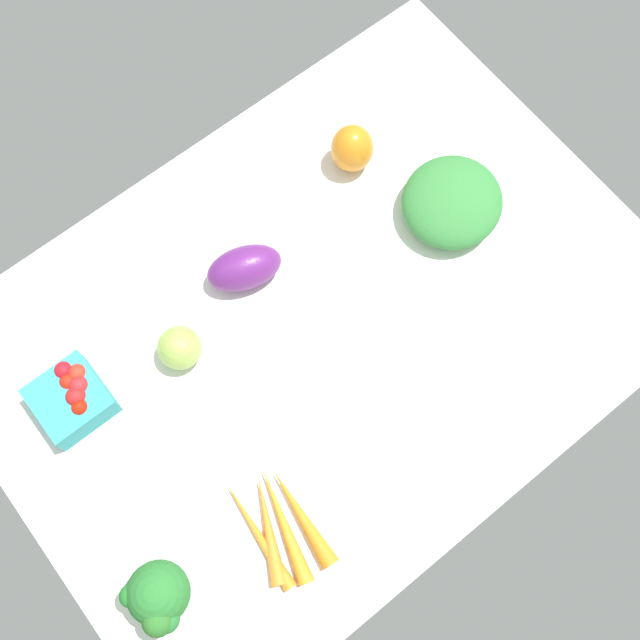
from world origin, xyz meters
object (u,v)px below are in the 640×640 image
at_px(leafy_greens_clump, 452,202).
at_px(bell_pepper_orange, 352,148).
at_px(broccoli_head, 158,598).
at_px(heirloom_tomato_green, 180,348).
at_px(eggplant, 244,268).
at_px(carrot_bunch, 280,524).
at_px(berry_basket, 72,398).

bearing_deg(leafy_greens_clump, bell_pepper_orange, -68.15).
relative_size(broccoli_head, leafy_greens_clump, 0.67).
distance_m(leafy_greens_clump, heirloom_tomato_green, 0.49).
height_order(eggplant, carrot_bunch, eggplant).
xyz_separation_m(broccoli_head, eggplant, (-0.37, -0.32, -0.03)).
xyz_separation_m(leafy_greens_clump, berry_basket, (0.65, -0.11, -0.00)).
bearing_deg(berry_basket, bell_pepper_orange, -173.97).
xyz_separation_m(bell_pepper_orange, eggplant, (0.26, 0.05, -0.01)).
relative_size(leafy_greens_clump, eggplant, 1.40).
distance_m(leafy_greens_clump, berry_basket, 0.66).
bearing_deg(eggplant, leafy_greens_clump, -179.84).
bearing_deg(heirloom_tomato_green, eggplant, -164.23).
bearing_deg(eggplant, berry_basket, 20.61).
xyz_separation_m(broccoli_head, berry_basket, (-0.05, -0.31, -0.04)).
xyz_separation_m(leafy_greens_clump, bell_pepper_orange, (0.07, -0.17, 0.01)).
xyz_separation_m(broccoli_head, carrot_bunch, (-0.18, 0.02, -0.06)).
bearing_deg(eggplant, bell_pepper_orange, -148.57).
relative_size(bell_pepper_orange, eggplant, 0.76).
relative_size(heirloom_tomato_green, carrot_bunch, 0.35).
bearing_deg(carrot_bunch, eggplant, -119.31).
height_order(leafy_greens_clump, bell_pepper_orange, bell_pepper_orange).
bearing_deg(eggplant, heirloom_tomato_green, 35.23).
relative_size(leafy_greens_clump, heirloom_tomato_green, 2.47).
bearing_deg(carrot_bunch, leafy_greens_clump, -156.56).
xyz_separation_m(leafy_greens_clump, carrot_bunch, (0.52, 0.22, -0.02)).
distance_m(broccoli_head, berry_basket, 0.32).
bearing_deg(bell_pepper_orange, berry_basket, 6.03).
distance_m(heirloom_tomato_green, berry_basket, 0.17).
xyz_separation_m(heirloom_tomato_green, berry_basket, (0.17, -0.04, -0.00)).
bearing_deg(berry_basket, leafy_greens_clump, 170.53).
bearing_deg(broccoli_head, heirloom_tomato_green, -128.79).
bearing_deg(carrot_bunch, berry_basket, -68.47).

